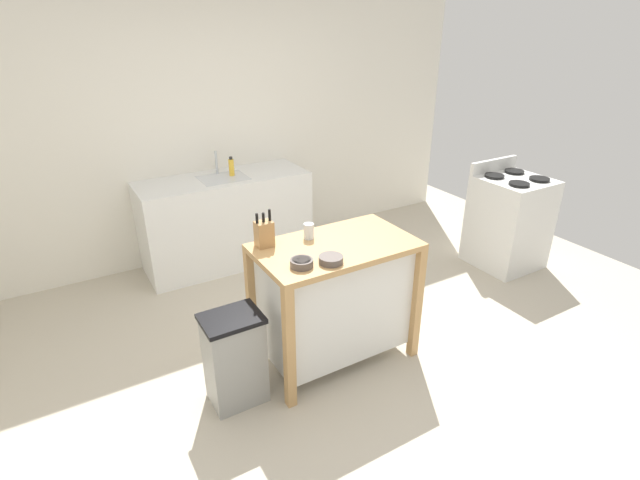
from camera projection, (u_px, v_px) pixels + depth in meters
name	position (u px, v px, depth m)	size (l,w,h in m)	color
ground_plane	(335.00, 369.00, 3.38)	(6.72, 6.72, 0.00)	#BCB29E
wall_back	(210.00, 126.00, 4.63)	(5.72, 0.10, 2.60)	silver
kitchen_island	(335.00, 296.00, 3.31)	(1.06, 0.62, 0.90)	tan
knife_block	(264.00, 233.00, 3.08)	(0.11, 0.09, 0.25)	#AD7F4C
bowl_ceramic_wide	(331.00, 259.00, 2.90)	(0.15, 0.15, 0.04)	#564C47
bowl_ceramic_small	(302.00, 263.00, 2.85)	(0.14, 0.14, 0.05)	#564C47
drinking_cup	(309.00, 231.00, 3.21)	(0.07, 0.07, 0.11)	silver
trash_bin	(235.00, 359.00, 2.99)	(0.36, 0.28, 0.63)	gray
sink_counter	(226.00, 220.00, 4.70)	(1.60, 0.60, 0.88)	silver
sink_faucet	(216.00, 162.00, 4.57)	(0.02, 0.02, 0.22)	#B7BCC1
bottle_spray_cleaner	(231.00, 167.00, 4.53)	(0.05, 0.05, 0.18)	yellow
stove	(509.00, 221.00, 4.66)	(0.60, 0.60, 1.00)	silver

